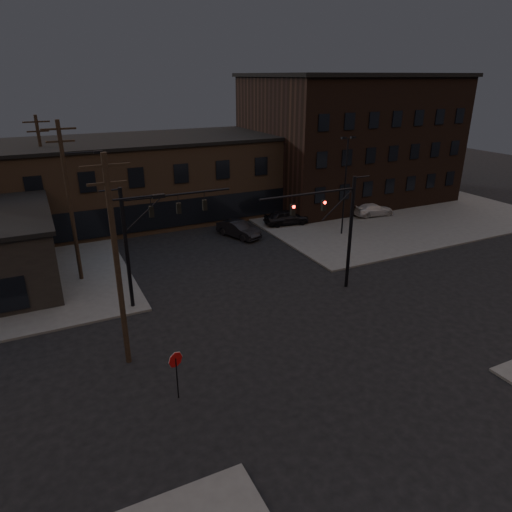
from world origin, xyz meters
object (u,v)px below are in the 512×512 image
(parked_car_lot_a, at_px, (286,217))
(stop_sign, at_px, (176,365))
(parked_car_lot_b, at_px, (373,210))
(traffic_signal_near, at_px, (337,223))
(car_crossing, at_px, (238,229))
(traffic_signal_far, at_px, (146,232))

(parked_car_lot_a, bearing_deg, stop_sign, 148.06)
(stop_sign, xyz_separation_m, parked_car_lot_b, (27.59, 19.39, -1.05))
(traffic_signal_near, relative_size, parked_car_lot_a, 1.78)
(traffic_signal_near, height_order, car_crossing, traffic_signal_near)
(parked_car_lot_a, relative_size, car_crossing, 0.98)
(traffic_signal_near, relative_size, stop_sign, 3.23)
(traffic_signal_far, xyz_separation_m, parked_car_lot_a, (16.40, 10.81, -4.10))
(traffic_signal_near, height_order, parked_car_lot_a, traffic_signal_near)
(stop_sign, relative_size, car_crossing, 0.54)
(traffic_signal_far, relative_size, stop_sign, 3.23)
(traffic_signal_near, bearing_deg, parked_car_lot_b, 42.21)
(traffic_signal_near, distance_m, parked_car_lot_a, 15.48)
(traffic_signal_near, xyz_separation_m, car_crossing, (-1.42, 13.29, -4.18))
(traffic_signal_far, bearing_deg, car_crossing, 42.57)
(stop_sign, bearing_deg, car_crossing, 58.88)
(traffic_signal_near, height_order, stop_sign, traffic_signal_near)
(stop_sign, height_order, parked_car_lot_a, stop_sign)
(traffic_signal_far, distance_m, parked_car_lot_b, 28.26)
(traffic_signal_far, bearing_deg, stop_sign, -97.32)
(traffic_signal_near, relative_size, traffic_signal_far, 1.00)
(parked_car_lot_b, bearing_deg, car_crossing, 94.70)
(traffic_signal_near, distance_m, parked_car_lot_b, 19.66)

